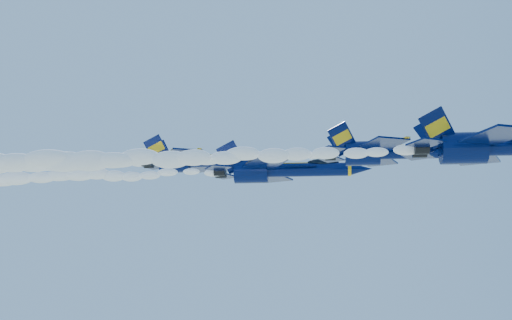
# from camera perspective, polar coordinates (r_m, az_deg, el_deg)

# --- Properties ---
(jet_lead) EXTENTS (17.45, 14.31, 6.48)m
(jet_lead) POSITION_cam_1_polar(r_m,az_deg,el_deg) (62.54, 19.35, 1.06)
(jet_lead) COLOR #030E3B
(smoke_trail_jet_lead) EXTENTS (49.18, 2.36, 2.13)m
(smoke_trail_jet_lead) POSITION_cam_1_polar(r_m,az_deg,el_deg) (62.57, -10.32, 0.08)
(smoke_trail_jet_lead) COLOR white
(jet_second) EXTENTS (15.78, 12.95, 5.86)m
(jet_second) POSITION_cam_1_polar(r_m,az_deg,el_deg) (71.32, 11.03, 0.66)
(jet_second) COLOR #030E3B
(smoke_trail_jet_second) EXTENTS (49.18, 2.14, 1.92)m
(smoke_trail_jet_second) POSITION_cam_1_polar(r_m,az_deg,el_deg) (74.60, -13.63, -0.17)
(smoke_trail_jet_second) COLOR white
(jet_third) EXTENTS (17.75, 14.56, 6.59)m
(jet_third) POSITION_cam_1_polar(r_m,az_deg,el_deg) (80.51, 2.12, -0.78)
(jet_third) COLOR #030E3B
(smoke_trail_jet_third) EXTENTS (49.18, 2.40, 2.16)m
(smoke_trail_jet_third) POSITION_cam_1_polar(r_m,az_deg,el_deg) (87.99, -19.30, -1.41)
(smoke_trail_jet_third) COLOR white
(jet_fourth) EXTENTS (17.54, 14.39, 6.52)m
(jet_fourth) POSITION_cam_1_polar(r_m,az_deg,el_deg) (89.59, -4.30, -0.04)
(jet_fourth) COLOR #030E3B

